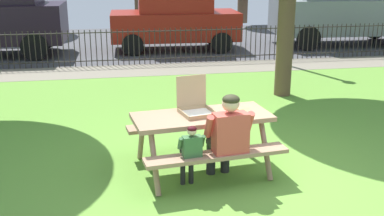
# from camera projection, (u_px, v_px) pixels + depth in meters

# --- Properties ---
(ground) EXTENTS (28.00, 11.22, 0.02)m
(ground) POSITION_uv_depth(u_px,v_px,m) (224.00, 135.00, 7.73)
(ground) COLOR #629636
(cobblestone_walkway) EXTENTS (28.00, 1.40, 0.01)m
(cobblestone_walkway) POSITION_uv_depth(u_px,v_px,m) (180.00, 69.00, 12.35)
(cobblestone_walkway) COLOR gray
(street_asphalt) EXTENTS (28.00, 7.27, 0.01)m
(street_asphalt) POSITION_uv_depth(u_px,v_px,m) (161.00, 42.00, 16.42)
(street_asphalt) COLOR #424247
(picnic_table_foreground) EXTENTS (1.97, 1.69, 0.79)m
(picnic_table_foreground) POSITION_uv_depth(u_px,v_px,m) (202.00, 127.00, 6.28)
(picnic_table_foreground) COLOR #9F7A5F
(picnic_table_foreground) RESTS_ON ground
(pizza_box_open) EXTENTS (0.51, 0.53, 0.48)m
(pizza_box_open) POSITION_uv_depth(u_px,v_px,m) (195.00, 104.00, 6.28)
(pizza_box_open) COLOR tan
(pizza_box_open) RESTS_ON picnic_table_foreground
(pizza_slice_on_table) EXTENTS (0.24, 0.21, 0.02)m
(pizza_slice_on_table) POSITION_uv_depth(u_px,v_px,m) (243.00, 109.00, 6.45)
(pizza_slice_on_table) COLOR #EECF60
(pizza_slice_on_table) RESTS_ON picnic_table_foreground
(adult_at_table) EXTENTS (0.63, 0.62, 1.19)m
(adult_at_table) POSITION_uv_depth(u_px,v_px,m) (227.00, 134.00, 5.85)
(adult_at_table) COLOR #262626
(adult_at_table) RESTS_ON ground
(child_at_table) EXTENTS (0.34, 0.34, 0.85)m
(child_at_table) POSITION_uv_depth(u_px,v_px,m) (190.00, 150.00, 5.73)
(child_at_table) COLOR black
(child_at_table) RESTS_ON ground
(iron_fence_streetside) EXTENTS (23.51, 0.03, 0.97)m
(iron_fence_streetside) POSITION_uv_depth(u_px,v_px,m) (176.00, 45.00, 12.86)
(iron_fence_streetside) COLOR #2D2823
(iron_fence_streetside) RESTS_ON ground
(parked_car_center) EXTENTS (3.97, 1.97, 1.98)m
(parked_car_center) POSITION_uv_depth(u_px,v_px,m) (175.00, 17.00, 14.65)
(parked_car_center) COLOR maroon
(parked_car_center) RESTS_ON ground
(parked_car_right) EXTENTS (4.78, 2.24, 2.46)m
(parked_car_right) POSITION_uv_depth(u_px,v_px,m) (347.00, 5.00, 15.49)
(parked_car_right) COLOR slate
(parked_car_right) RESTS_ON ground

